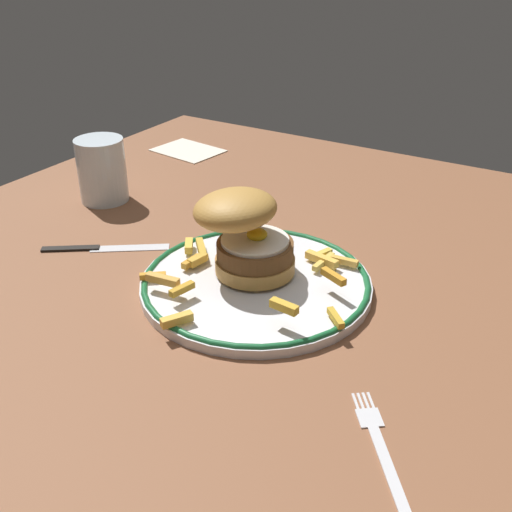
{
  "coord_description": "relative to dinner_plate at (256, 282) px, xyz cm",
  "views": [
    {
      "loc": [
        -50.87,
        -34.63,
        40.13
      ],
      "look_at": [
        4.72,
        -0.97,
        4.6
      ],
      "focal_mm": 42.58,
      "sensor_mm": 36.0,
      "label": 1
    }
  ],
  "objects": [
    {
      "name": "knife",
      "position": [
        -3.0,
        24.8,
        -0.58
      ],
      "size": [
        11.62,
        15.56,
        0.7
      ],
      "color": "black",
      "rests_on": "ground_plane"
    },
    {
      "name": "fries_pile",
      "position": [
        -0.28,
        1.41,
        1.55
      ],
      "size": [
        25.36,
        26.88,
        2.87
      ],
      "color": "gold",
      "rests_on": "dinner_plate"
    },
    {
      "name": "dinner_plate",
      "position": [
        0.0,
        0.0,
        0.0
      ],
      "size": [
        28.88,
        28.88,
        1.6
      ],
      "color": "silver",
      "rests_on": "ground_plane"
    },
    {
      "name": "fork",
      "position": [
        -16.89,
        -22.91,
        -0.66
      ],
      "size": [
        12.32,
        9.79,
        0.36
      ],
      "color": "silver",
      "rests_on": "ground_plane"
    },
    {
      "name": "napkin",
      "position": [
        37.97,
        39.06,
        -0.64
      ],
      "size": [
        11.4,
        14.07,
        0.4
      ],
      "primitive_type": "cube",
      "rotation": [
        0.0,
        0.0,
        -0.13
      ],
      "color": "silver",
      "rests_on": "ground_plane"
    },
    {
      "name": "burger",
      "position": [
        0.98,
        2.39,
        6.12
      ],
      "size": [
        11.53,
        12.92,
        10.92
      ],
      "color": "#B17E3C",
      "rests_on": "dinner_plate"
    },
    {
      "name": "water_glass",
      "position": [
        10.96,
        35.86,
        3.79
      ],
      "size": [
        7.8,
        7.8,
        10.39
      ],
      "color": "silver",
      "rests_on": "ground_plane"
    },
    {
      "name": "ground_plane",
      "position": [
        -4.72,
        0.97,
        -2.84
      ],
      "size": [
        126.5,
        109.63,
        4.0
      ],
      "primitive_type": "cube",
      "color": "brown"
    }
  ]
}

